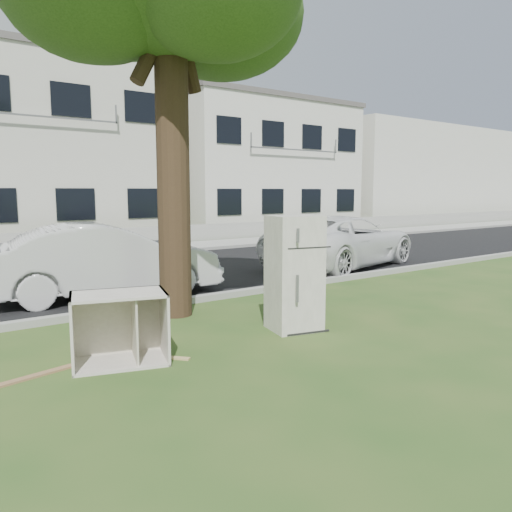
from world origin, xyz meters
TOP-DOWN VIEW (x-y plane):
  - ground at (0.00, 0.00)m, footprint 120.00×120.00m
  - road at (0.00, 6.00)m, footprint 120.00×7.00m
  - kerb_near at (0.00, 2.45)m, footprint 120.00×0.18m
  - kerb_far at (0.00, 9.55)m, footprint 120.00×0.18m
  - sidewalk at (0.00, 11.00)m, footprint 120.00×2.80m
  - low_wall at (0.00, 12.60)m, footprint 120.00×0.15m
  - townhouse_center at (0.00, 17.50)m, footprint 11.22×8.16m
  - townhouse_right at (12.00, 17.50)m, footprint 10.20×8.16m
  - filler_right at (26.00, 18.00)m, footprint 16.00×9.00m
  - fridge at (0.65, -0.06)m, footprint 0.85×0.81m
  - cabinet at (-2.05, 0.04)m, footprint 1.27×0.99m
  - plank_a at (-3.14, 0.13)m, footprint 1.24×0.37m
  - plank_b at (-1.60, -0.04)m, footprint 0.64×0.70m
  - car_center at (-0.84, 3.95)m, footprint 4.62×2.13m
  - car_right at (5.91, 4.07)m, footprint 5.54×3.48m

SIDE VIEW (x-z plane):
  - ground at x=0.00m, z-range 0.00..0.00m
  - kerb_near at x=0.00m, z-range -0.06..0.06m
  - kerb_far at x=0.00m, z-range -0.06..0.06m
  - road at x=0.00m, z-range 0.00..0.01m
  - sidewalk at x=0.00m, z-range 0.00..0.01m
  - plank_b at x=-1.60m, z-range 0.00..0.02m
  - plank_a at x=-3.14m, z-range 0.00..0.02m
  - low_wall at x=0.00m, z-range 0.00..0.70m
  - cabinet at x=-2.05m, z-range 0.00..0.88m
  - car_right at x=5.91m, z-range 0.00..1.43m
  - car_center at x=-0.84m, z-range 0.00..1.47m
  - fridge at x=0.65m, z-range 0.00..1.74m
  - filler_right at x=26.00m, z-range 0.00..6.40m
  - townhouse_right at x=12.00m, z-range 0.00..6.84m
  - townhouse_center at x=0.00m, z-range 0.00..7.44m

